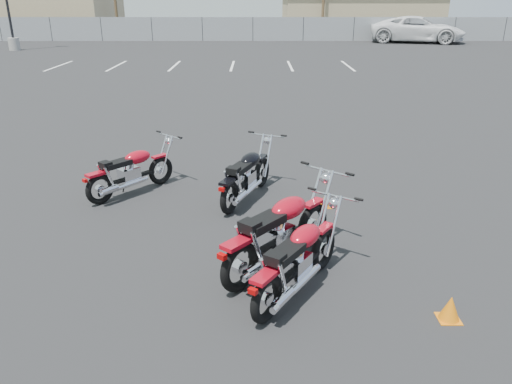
{
  "coord_description": "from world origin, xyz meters",
  "views": [
    {
      "loc": [
        0.19,
        -6.43,
        3.44
      ],
      "look_at": [
        0.2,
        0.6,
        0.65
      ],
      "focal_mm": 35.0,
      "sensor_mm": 36.0,
      "label": 1
    }
  ],
  "objects_px": {
    "motorcycle_third_red": "(280,232)",
    "motorcycle_rear_red": "(298,260)",
    "motorcycle_front_red": "(131,171)",
    "white_van": "(419,22)",
    "motorcycle_second_black": "(247,176)"
  },
  "relations": [
    {
      "from": "motorcycle_front_red",
      "to": "white_van",
      "type": "distance_m",
      "value": 34.61
    },
    {
      "from": "motorcycle_front_red",
      "to": "white_van",
      "type": "relative_size",
      "value": 0.21
    },
    {
      "from": "motorcycle_third_red",
      "to": "motorcycle_second_black",
      "type": "bearing_deg",
      "value": 101.2
    },
    {
      "from": "motorcycle_third_red",
      "to": "white_van",
      "type": "distance_m",
      "value": 36.08
    },
    {
      "from": "motorcycle_front_red",
      "to": "motorcycle_second_black",
      "type": "xyz_separation_m",
      "value": [
        2.12,
        -0.28,
        0.02
      ]
    },
    {
      "from": "motorcycle_third_red",
      "to": "white_van",
      "type": "bearing_deg",
      "value": 70.41
    },
    {
      "from": "motorcycle_second_black",
      "to": "motorcycle_rear_red",
      "type": "xyz_separation_m",
      "value": [
        0.67,
        -3.03,
        0.01
      ]
    },
    {
      "from": "motorcycle_second_black",
      "to": "motorcycle_rear_red",
      "type": "relative_size",
      "value": 1.04
    },
    {
      "from": "motorcycle_third_red",
      "to": "motorcycle_rear_red",
      "type": "relative_size",
      "value": 1.07
    },
    {
      "from": "motorcycle_second_black",
      "to": "motorcycle_third_red",
      "type": "bearing_deg",
      "value": -78.8
    },
    {
      "from": "motorcycle_third_red",
      "to": "motorcycle_rear_red",
      "type": "distance_m",
      "value": 0.68
    },
    {
      "from": "white_van",
      "to": "motorcycle_front_red",
      "type": "bearing_deg",
      "value": 170.87
    },
    {
      "from": "motorcycle_rear_red",
      "to": "white_van",
      "type": "bearing_deg",
      "value": 71.04
    },
    {
      "from": "motorcycle_front_red",
      "to": "motorcycle_second_black",
      "type": "height_order",
      "value": "motorcycle_second_black"
    },
    {
      "from": "motorcycle_second_black",
      "to": "motorcycle_third_red",
      "type": "height_order",
      "value": "motorcycle_third_red"
    }
  ]
}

